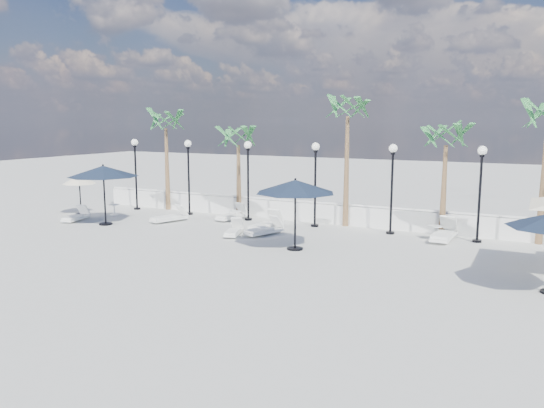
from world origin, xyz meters
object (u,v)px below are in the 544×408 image
at_px(lounger_3, 232,215).
at_px(parasol_navy_left, 103,172).
at_px(lounger_0, 76,217).
at_px(parasol_navy_mid, 295,187).
at_px(lounger_1, 169,217).
at_px(lounger_5, 264,230).
at_px(parasol_cream_small, 79,180).
at_px(lounger_2, 234,231).
at_px(lounger_4, 266,225).
at_px(lounger_6, 444,234).

bearing_deg(lounger_3, parasol_navy_left, -131.59).
relative_size(lounger_0, parasol_navy_left, 0.55).
relative_size(parasol_navy_left, parasol_navy_mid, 1.06).
bearing_deg(parasol_navy_mid, lounger_1, 163.35).
distance_m(lounger_5, parasol_cream_small, 10.89).
distance_m(lounger_3, parasol_navy_left, 6.37).
relative_size(lounger_1, lounger_5, 1.01).
bearing_deg(lounger_2, lounger_4, 46.51).
bearing_deg(lounger_4, lounger_0, -162.10).
xyz_separation_m(lounger_0, parasol_navy_left, (1.96, -0.02, 2.28)).
distance_m(lounger_1, lounger_3, 3.03).
bearing_deg(parasol_navy_mid, lounger_2, 162.07).
relative_size(lounger_6, parasol_cream_small, 1.04).
xyz_separation_m(lounger_2, parasol_navy_left, (-6.57, -0.68, 2.29)).
distance_m(lounger_4, parasol_navy_left, 7.96).
bearing_deg(parasol_navy_left, parasol_cream_small, 155.10).
bearing_deg(parasol_cream_small, lounger_4, 4.19).
distance_m(lounger_0, lounger_1, 4.59).
xyz_separation_m(lounger_0, parasol_cream_small, (-1.16, 1.42, 1.57)).
relative_size(lounger_1, lounger_2, 1.14).
bearing_deg(lounger_2, lounger_5, 14.34).
height_order(lounger_3, parasol_navy_left, parasol_navy_left).
xyz_separation_m(lounger_3, parasol_cream_small, (-7.75, -2.29, 1.55)).
relative_size(lounger_5, lounger_6, 0.88).
xyz_separation_m(lounger_3, lounger_4, (2.68, -1.52, 0.03)).
xyz_separation_m(lounger_1, lounger_4, (5.08, 0.32, 0.03)).
height_order(lounger_3, parasol_cream_small, parasol_cream_small).
xyz_separation_m(lounger_3, lounger_6, (10.01, 0.00, 0.04)).
xyz_separation_m(lounger_6, parasol_navy_left, (-14.64, -3.74, 2.22)).
bearing_deg(lounger_6, lounger_2, -157.07).
bearing_deg(lounger_0, lounger_1, 9.84).
xyz_separation_m(lounger_4, lounger_5, (0.35, -0.85, -0.03)).
distance_m(lounger_1, parasol_navy_left, 3.70).
relative_size(lounger_6, parasol_navy_mid, 0.72).
bearing_deg(lounger_3, parasol_navy_mid, -28.60).
distance_m(lounger_2, lounger_6, 8.63).
relative_size(parasol_navy_left, parasol_cream_small, 1.53).
relative_size(lounger_4, parasol_navy_mid, 0.70).
bearing_deg(lounger_0, lounger_4, -0.96).
xyz_separation_m(lounger_3, parasol_navy_left, (-4.63, -3.74, 2.26)).
bearing_deg(lounger_1, lounger_4, 23.25).
bearing_deg(lounger_4, lounger_3, 154.97).
relative_size(lounger_0, parasol_navy_mid, 0.58).
height_order(lounger_6, parasol_navy_left, parasol_navy_left).
xyz_separation_m(lounger_1, parasol_cream_small, (-5.35, -0.45, 1.55)).
relative_size(lounger_2, lounger_3, 0.89).
height_order(lounger_0, lounger_6, lounger_6).
bearing_deg(lounger_3, lounger_1, -133.02).
height_order(parasol_navy_left, parasol_navy_mid, parasol_navy_left).
bearing_deg(parasol_cream_small, parasol_navy_mid, -8.08).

